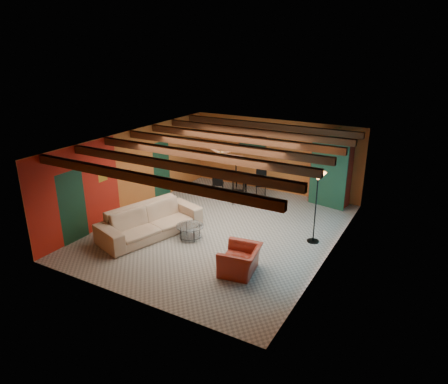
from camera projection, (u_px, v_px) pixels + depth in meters
The scene contains 11 objects.
room at pixel (222, 153), 11.57m from camera, with size 6.52×8.01×2.71m.
sofa at pixel (150, 221), 11.84m from camera, with size 3.01×1.18×0.88m, color tan.
armchair at pixel (240, 260), 9.94m from camera, with size 1.02×0.89×0.66m, color maroon.
coffee_table at pixel (190, 232), 11.71m from camera, with size 0.80×0.80×0.41m, color white, non-canonical shape.
dining_table at pixel (240, 183), 14.87m from camera, with size 1.91×1.91×1.00m, color white, non-canonical shape.
armoire at pixel (331, 173), 13.93m from camera, with size 1.26×0.62×2.21m, color maroon.
floor_lamp at pixel (316, 208), 11.23m from camera, with size 0.42×0.42×2.06m, color black, non-canonical shape.
ceiling_fan at pixel (221, 154), 11.48m from camera, with size 1.50×1.50×0.44m, color #472614, non-canonical shape.
painting at pixel (252, 145), 15.38m from camera, with size 1.05×0.03×0.65m, color black.
potted_plant at pixel (334, 134), 13.46m from camera, with size 0.46×0.40×0.51m, color #26661E.
vase at pixel (240, 167), 14.66m from camera, with size 0.20×0.20×0.20m, color orange.
Camera 1 is at (5.55, -9.66, 5.33)m, focal length 32.86 mm.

